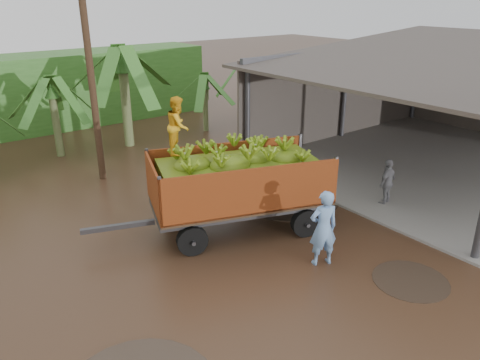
% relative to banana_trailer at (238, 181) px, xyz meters
% --- Properties ---
extents(ground, '(100.00, 100.00, 0.00)m').
position_rel_banana_trailer_xyz_m(ground, '(-1.54, -1.39, -1.47)').
color(ground, black).
rests_on(ground, ground).
extents(packing_shed, '(12.78, 10.80, 4.76)m').
position_rel_banana_trailer_xyz_m(packing_shed, '(10.23, 0.38, 1.03)').
color(packing_shed, gray).
rests_on(packing_shed, ground).
extents(banana_trailer, '(6.81, 3.85, 3.84)m').
position_rel_banana_trailer_xyz_m(banana_trailer, '(0.00, 0.00, 0.00)').
color(banana_trailer, '#B24819').
rests_on(banana_trailer, ground).
extents(man_blue, '(0.85, 0.71, 1.99)m').
position_rel_banana_trailer_xyz_m(man_blue, '(0.51, -2.80, -0.48)').
color(man_blue, '#729BD0').
rests_on(man_blue, ground).
extents(man_grey, '(0.96, 0.53, 1.56)m').
position_rel_banana_trailer_xyz_m(man_grey, '(4.74, -1.62, -0.70)').
color(man_grey, slate).
rests_on(man_grey, ground).
extents(utility_pole, '(1.20, 0.24, 7.92)m').
position_rel_banana_trailer_xyz_m(utility_pole, '(-1.58, 6.16, 2.54)').
color(utility_pole, '#47301E').
rests_on(utility_pole, ground).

